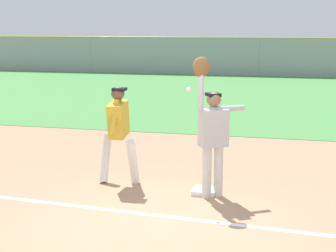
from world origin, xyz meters
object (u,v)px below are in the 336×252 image
at_px(parked_car_tan, 271,61).
at_px(parked_car_red, 171,59).
at_px(first_base, 204,191).
at_px(fielder, 212,130).
at_px(baseball, 188,89).
at_px(runner, 119,128).

bearing_deg(parked_car_tan, parked_car_red, 174.80).
height_order(first_base, fielder, fielder).
bearing_deg(parked_car_red, fielder, -74.59).
bearing_deg(fielder, baseball, 92.56).
xyz_separation_m(first_base, runner, (-1.56, 0.21, 0.96)).
xyz_separation_m(fielder, parked_car_red, (-6.24, 24.06, -0.45)).
relative_size(baseball, parked_car_red, 0.02).
distance_m(first_base, baseball, 1.79).
distance_m(runner, parked_car_red, 24.15).
height_order(fielder, runner, fielder).
xyz_separation_m(baseball, parked_car_red, (-5.89, 24.29, -1.11)).
xyz_separation_m(first_base, fielder, (0.14, -0.14, 1.08)).
height_order(runner, baseball, baseball).
bearing_deg(baseball, runner, 156.73).
xyz_separation_m(fielder, runner, (-1.69, 0.35, -0.12)).
relative_size(fielder, parked_car_red, 0.51).
xyz_separation_m(runner, parked_car_red, (-4.54, 23.71, -0.32)).
relative_size(first_base, parked_car_tan, 0.08).
bearing_deg(parked_car_red, runner, -78.27).
bearing_deg(runner, parked_car_tan, 85.38).
bearing_deg(parked_car_red, first_base, -74.81).
bearing_deg(first_base, baseball, -120.00).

